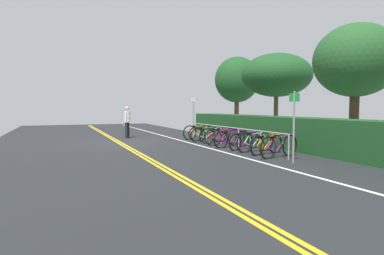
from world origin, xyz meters
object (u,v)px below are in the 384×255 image
(bicycle_7, at_px, (255,142))
(sign_post_near, at_px, (193,112))
(bicycle_2, at_px, (209,135))
(bicycle_4, at_px, (225,137))
(bicycle_1, at_px, (206,134))
(tree_mid, at_px, (277,75))
(bicycle_9, at_px, (279,146))
(bicycle_0, at_px, (198,132))
(tree_near_left, at_px, (237,80))
(bicycle_5, at_px, (232,139))
(bicycle_6, at_px, (244,141))
(tree_far_right, at_px, (356,61))
(bike_rack, at_px, (229,132))
(bicycle_3, at_px, (219,136))
(sign_post_far, at_px, (294,120))
(pedestrian, at_px, (127,120))
(bicycle_8, at_px, (267,145))

(bicycle_7, xyz_separation_m, sign_post_near, (-6.15, 0.11, 0.98))
(bicycle_2, xyz_separation_m, bicycle_4, (1.52, 0.03, 0.02))
(bicycle_1, distance_m, tree_mid, 4.51)
(tree_mid, bearing_deg, bicycle_9, -35.71)
(bicycle_0, xyz_separation_m, bicycle_7, (5.09, 0.09, 0.00))
(bicycle_2, distance_m, sign_post_near, 2.72)
(tree_near_left, bearing_deg, bicycle_5, -31.78)
(bicycle_2, height_order, sign_post_near, sign_post_near)
(sign_post_near, bearing_deg, bicycle_7, -1.02)
(bicycle_6, relative_size, tree_mid, 0.40)
(tree_far_right, bearing_deg, bicycle_5, -130.85)
(bike_rack, distance_m, tree_near_left, 7.41)
(bicycle_3, bearing_deg, tree_mid, 95.02)
(sign_post_far, bearing_deg, tree_far_right, 106.25)
(tree_near_left, bearing_deg, tree_mid, -4.43)
(sign_post_near, xyz_separation_m, sign_post_far, (8.64, -0.44, -0.08))
(sign_post_far, bearing_deg, bicycle_0, 178.17)
(bicycle_7, height_order, tree_mid, tree_mid)
(tree_mid, bearing_deg, bicycle_3, -84.98)
(bicycle_5, bearing_deg, tree_mid, 116.28)
(bicycle_6, relative_size, pedestrian, 1.01)
(bicycle_8, distance_m, tree_far_right, 4.46)
(bicycle_1, distance_m, bicycle_4, 2.17)
(bicycle_2, relative_size, bicycle_4, 1.03)
(tree_far_right, bearing_deg, bicycle_9, -89.83)
(bicycle_7, height_order, sign_post_near, sign_post_near)
(bicycle_8, xyz_separation_m, sign_post_far, (1.79, -0.33, 0.94))
(bicycle_3, height_order, bicycle_6, bicycle_3)
(bicycle_5, bearing_deg, bicycle_4, 178.72)
(bicycle_3, xyz_separation_m, tree_mid, (-0.29, 3.29, 2.84))
(bicycle_5, height_order, bicycle_7, bicycle_7)
(bicycle_2, relative_size, pedestrian, 1.02)
(sign_post_near, distance_m, tree_near_left, 4.30)
(bicycle_6, distance_m, bicycle_7, 0.71)
(pedestrian, bearing_deg, bicycle_0, 58.00)
(bike_rack, bearing_deg, bicycle_4, -172.37)
(bicycle_1, height_order, tree_near_left, tree_near_left)
(bike_rack, xyz_separation_m, pedestrian, (-5.30, -3.21, 0.35))
(bicycle_9, relative_size, tree_mid, 0.43)
(bicycle_6, xyz_separation_m, tree_mid, (-2.48, 3.32, 2.86))
(pedestrian, bearing_deg, sign_post_far, 17.19)
(bicycle_6, bearing_deg, bicycle_2, -177.29)
(bicycle_7, bearing_deg, tree_mid, 134.03)
(bicycle_3, height_order, tree_far_right, tree_far_right)
(bicycle_4, bearing_deg, tree_mid, 107.36)
(bicycle_6, distance_m, bicycle_8, 1.41)
(bicycle_4, relative_size, bicycle_7, 0.96)
(bicycle_2, bearing_deg, tree_near_left, 136.20)
(bicycle_4, bearing_deg, pedestrian, -147.55)
(bicycle_2, height_order, bicycle_6, bicycle_2)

